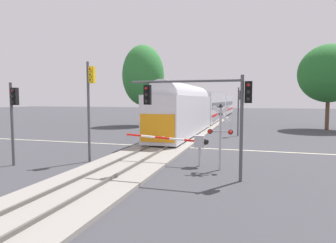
{
  "coord_description": "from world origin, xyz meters",
  "views": [
    {
      "loc": [
        6.89,
        -22.47,
        3.88
      ],
      "look_at": [
        0.06,
        0.9,
        2.0
      ],
      "focal_mm": 30.81,
      "sensor_mm": 36.0,
      "label": 1
    }
  ],
  "objects_px": {
    "crossing_gate_near": "(191,142)",
    "traffic_signal_far_side": "(240,103)",
    "traffic_signal_near_left": "(13,110)",
    "traffic_signal_near_right": "(206,101)",
    "commuter_train": "(211,106)",
    "crossing_signal_mast": "(220,129)",
    "oak_behind_train": "(143,75)",
    "traffic_signal_median": "(90,96)",
    "maple_right_background": "(329,73)"
  },
  "relations": [
    {
      "from": "traffic_signal_near_right",
      "to": "traffic_signal_median",
      "type": "bearing_deg",
      "value": 166.14
    },
    {
      "from": "traffic_signal_near_left",
      "to": "traffic_signal_far_side",
      "type": "height_order",
      "value": "traffic_signal_far_side"
    },
    {
      "from": "commuter_train",
      "to": "traffic_signal_median",
      "type": "bearing_deg",
      "value": -94.29
    },
    {
      "from": "traffic_signal_near_left",
      "to": "maple_right_background",
      "type": "bearing_deg",
      "value": 50.7
    },
    {
      "from": "crossing_signal_mast",
      "to": "traffic_signal_median",
      "type": "height_order",
      "value": "traffic_signal_median"
    },
    {
      "from": "traffic_signal_far_side",
      "to": "maple_right_background",
      "type": "height_order",
      "value": "maple_right_background"
    },
    {
      "from": "crossing_signal_mast",
      "to": "traffic_signal_far_side",
      "type": "distance_m",
      "value": 15.52
    },
    {
      "from": "commuter_train",
      "to": "traffic_signal_far_side",
      "type": "distance_m",
      "value": 20.33
    },
    {
      "from": "maple_right_background",
      "to": "traffic_signal_median",
      "type": "bearing_deg",
      "value": -126.52
    },
    {
      "from": "traffic_signal_median",
      "to": "traffic_signal_near_left",
      "type": "xyz_separation_m",
      "value": [
        -3.73,
        -2.14,
        -0.86
      ]
    },
    {
      "from": "crossing_gate_near",
      "to": "traffic_signal_far_side",
      "type": "distance_m",
      "value": 15.16
    },
    {
      "from": "crossing_gate_near",
      "to": "traffic_signal_near_left",
      "type": "height_order",
      "value": "traffic_signal_near_left"
    },
    {
      "from": "crossing_signal_mast",
      "to": "maple_right_background",
      "type": "height_order",
      "value": "maple_right_background"
    },
    {
      "from": "commuter_train",
      "to": "maple_right_background",
      "type": "bearing_deg",
      "value": -31.28
    },
    {
      "from": "traffic_signal_near_left",
      "to": "traffic_signal_near_right",
      "type": "bearing_deg",
      "value": 1.65
    },
    {
      "from": "traffic_signal_far_side",
      "to": "maple_right_background",
      "type": "bearing_deg",
      "value": 42.83
    },
    {
      "from": "crossing_signal_mast",
      "to": "traffic_signal_median",
      "type": "xyz_separation_m",
      "value": [
        -7.9,
        -0.13,
        1.87
      ]
    },
    {
      "from": "commuter_train",
      "to": "oak_behind_train",
      "type": "xyz_separation_m",
      "value": [
        -8.57,
        -10.81,
        4.65
      ]
    },
    {
      "from": "maple_right_background",
      "to": "oak_behind_train",
      "type": "height_order",
      "value": "oak_behind_train"
    },
    {
      "from": "commuter_train",
      "to": "traffic_signal_near_right",
      "type": "relative_size",
      "value": 10.83
    },
    {
      "from": "traffic_signal_far_side",
      "to": "maple_right_background",
      "type": "relative_size",
      "value": 0.47
    },
    {
      "from": "commuter_train",
      "to": "maple_right_background",
      "type": "height_order",
      "value": "maple_right_background"
    },
    {
      "from": "oak_behind_train",
      "to": "commuter_train",
      "type": "bearing_deg",
      "value": 51.57
    },
    {
      "from": "traffic_signal_near_left",
      "to": "commuter_train",
      "type": "bearing_deg",
      "value": 80.3
    },
    {
      "from": "traffic_signal_far_side",
      "to": "maple_right_background",
      "type": "xyz_separation_m",
      "value": [
        10.49,
        9.73,
        3.7
      ]
    },
    {
      "from": "commuter_train",
      "to": "crossing_gate_near",
      "type": "relative_size",
      "value": 12.56
    },
    {
      "from": "crossing_gate_near",
      "to": "maple_right_background",
      "type": "relative_size",
      "value": 0.47
    },
    {
      "from": "commuter_train",
      "to": "oak_behind_train",
      "type": "height_order",
      "value": "oak_behind_train"
    },
    {
      "from": "crossing_signal_mast",
      "to": "oak_behind_train",
      "type": "distance_m",
      "value": 28.33
    },
    {
      "from": "commuter_train",
      "to": "traffic_signal_near_left",
      "type": "distance_m",
      "value": 37.81
    },
    {
      "from": "commuter_train",
      "to": "traffic_signal_near_right",
      "type": "bearing_deg",
      "value": -82.67
    },
    {
      "from": "commuter_train",
      "to": "crossing_signal_mast",
      "type": "bearing_deg",
      "value": -81.45
    },
    {
      "from": "traffic_signal_median",
      "to": "maple_right_background",
      "type": "distance_m",
      "value": 31.67
    },
    {
      "from": "traffic_signal_near_right",
      "to": "traffic_signal_near_left",
      "type": "bearing_deg",
      "value": -178.35
    },
    {
      "from": "traffic_signal_near_right",
      "to": "maple_right_background",
      "type": "relative_size",
      "value": 0.55
    },
    {
      "from": "commuter_train",
      "to": "crossing_gate_near",
      "type": "xyz_separation_m",
      "value": [
        3.54,
        -34.4,
        -1.32
      ]
    },
    {
      "from": "commuter_train",
      "to": "oak_behind_train",
      "type": "distance_m",
      "value": 14.55
    },
    {
      "from": "crossing_gate_near",
      "to": "crossing_signal_mast",
      "type": "bearing_deg",
      "value": -18.98
    },
    {
      "from": "traffic_signal_median",
      "to": "traffic_signal_far_side",
      "type": "relative_size",
      "value": 1.2
    },
    {
      "from": "crossing_gate_near",
      "to": "traffic_signal_median",
      "type": "relative_size",
      "value": 0.83
    },
    {
      "from": "crossing_signal_mast",
      "to": "traffic_signal_near_left",
      "type": "relative_size",
      "value": 0.76
    },
    {
      "from": "maple_right_background",
      "to": "traffic_signal_near_right",
      "type": "bearing_deg",
      "value": -112.72
    },
    {
      "from": "traffic_signal_far_side",
      "to": "crossing_gate_near",
      "type": "bearing_deg",
      "value": -98.01
    },
    {
      "from": "traffic_signal_median",
      "to": "crossing_gate_near",
      "type": "bearing_deg",
      "value": 6.7
    },
    {
      "from": "commuter_train",
      "to": "crossing_signal_mast",
      "type": "xyz_separation_m",
      "value": [
        5.26,
        -34.99,
        -0.49
      ]
    },
    {
      "from": "crossing_signal_mast",
      "to": "traffic_signal_far_side",
      "type": "xyz_separation_m",
      "value": [
        0.37,
        15.47,
        1.2
      ]
    },
    {
      "from": "traffic_signal_near_right",
      "to": "commuter_train",
      "type": "bearing_deg",
      "value": 97.33
    },
    {
      "from": "commuter_train",
      "to": "crossing_gate_near",
      "type": "bearing_deg",
      "value": -84.13
    },
    {
      "from": "commuter_train",
      "to": "maple_right_background",
      "type": "distance_m",
      "value": 19.37
    },
    {
      "from": "commuter_train",
      "to": "traffic_signal_near_left",
      "type": "height_order",
      "value": "commuter_train"
    }
  ]
}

